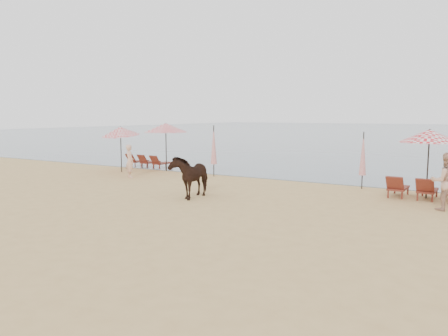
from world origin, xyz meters
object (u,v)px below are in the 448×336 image
(umbrella_closed_right, at_px, (363,154))
(beachgoer_right_a, at_px, (445,182))
(umbrella_closed_left, at_px, (214,145))
(lounger_cluster_left, at_px, (148,161))
(umbrella_open_left_a, at_px, (166,128))
(beachgoer_left, at_px, (130,161))
(umbrella_open_left_b, at_px, (120,131))
(cow, at_px, (191,176))
(umbrella_open_right, at_px, (429,136))
(lounger_cluster_right, at_px, (442,190))

(umbrella_closed_right, bearing_deg, beachgoer_right_a, -41.07)
(umbrella_closed_left, bearing_deg, lounger_cluster_left, 167.87)
(umbrella_open_left_a, xyz_separation_m, beachgoer_left, (0.07, -3.01, -1.58))
(umbrella_open_left_b, relative_size, cow, 1.33)
(lounger_cluster_left, bearing_deg, umbrella_open_right, -4.71)
(umbrella_open_left_b, relative_size, umbrella_open_right, 0.99)
(beachgoer_left, bearing_deg, umbrella_open_left_a, -59.98)
(beachgoer_right_a, bearing_deg, lounger_cluster_right, -104.36)
(beachgoer_right_a, bearing_deg, beachgoer_left, -22.24)
(umbrella_open_left_a, bearing_deg, lounger_cluster_right, 14.06)
(lounger_cluster_left, distance_m, umbrella_open_left_a, 2.84)
(umbrella_open_right, distance_m, beachgoer_left, 13.48)
(lounger_cluster_left, xyz_separation_m, umbrella_open_right, (15.25, -2.11, 1.96))
(lounger_cluster_right, height_order, umbrella_open_left_a, umbrella_open_left_a)
(cow, height_order, beachgoer_left, beachgoer_left)
(lounger_cluster_left, xyz_separation_m, cow, (7.49, -6.37, 0.44))
(umbrella_closed_left, bearing_deg, umbrella_open_left_b, -167.89)
(umbrella_closed_right, xyz_separation_m, cow, (-5.18, -5.20, -0.66))
(cow, height_order, beachgoer_right_a, beachgoer_right_a)
(lounger_cluster_left, distance_m, umbrella_open_left_b, 2.92)
(umbrella_open_left_a, xyz_separation_m, cow, (5.62, -5.71, -1.59))
(umbrella_closed_right, bearing_deg, lounger_cluster_right, -22.37)
(cow, distance_m, beachgoer_left, 6.17)
(umbrella_open_left_b, xyz_separation_m, beachgoer_right_a, (15.94, -1.79, -1.27))
(lounger_cluster_right, xyz_separation_m, umbrella_open_left_b, (-15.77, 0.19, 1.82))
(umbrella_open_left_b, height_order, beachgoer_right_a, umbrella_open_left_b)
(umbrella_open_left_b, bearing_deg, umbrella_closed_right, 0.09)
(umbrella_open_right, xyz_separation_m, umbrella_closed_left, (-9.97, 0.98, -0.75))
(beachgoer_right_a, bearing_deg, lounger_cluster_left, -34.88)
(umbrella_open_right, distance_m, umbrella_closed_left, 10.05)
(lounger_cluster_right, distance_m, umbrella_open_right, 2.04)
(lounger_cluster_right, relative_size, beachgoer_right_a, 1.97)
(umbrella_closed_left, xyz_separation_m, beachgoer_right_a, (10.70, -2.91, -0.64))
(umbrella_open_left_b, relative_size, beachgoer_right_a, 1.35)
(umbrella_open_left_b, xyz_separation_m, umbrella_closed_left, (5.25, 1.13, -0.64))
(umbrella_open_right, relative_size, umbrella_closed_right, 1.08)
(umbrella_open_left_a, distance_m, umbrella_open_right, 13.46)
(lounger_cluster_left, xyz_separation_m, umbrella_open_left_b, (0.04, -2.26, 1.84))
(umbrella_closed_right, bearing_deg, cow, -134.90)
(lounger_cluster_left, height_order, umbrella_closed_left, umbrella_closed_left)
(beachgoer_left, relative_size, beachgoer_right_a, 0.87)
(umbrella_open_left_a, height_order, umbrella_closed_left, umbrella_open_left_a)
(lounger_cluster_left, distance_m, beachgoer_right_a, 16.50)
(cow, xyz_separation_m, beachgoer_left, (-5.55, 2.70, 0.01))
(umbrella_closed_right, height_order, beachgoer_right_a, umbrella_closed_right)
(umbrella_open_left_b, xyz_separation_m, cow, (7.45, -4.11, -1.41))
(umbrella_open_right, height_order, beachgoer_right_a, umbrella_open_right)
(umbrella_open_right, bearing_deg, umbrella_closed_left, -177.42)
(lounger_cluster_right, distance_m, umbrella_closed_left, 10.67)
(umbrella_open_right, bearing_deg, cow, -143.10)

